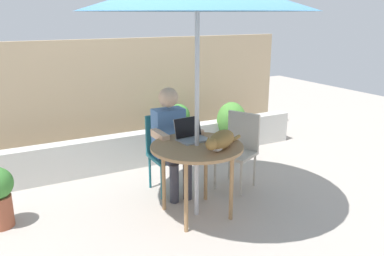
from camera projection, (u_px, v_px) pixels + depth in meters
ground_plane at (197, 214)px, 4.08m from camera, size 14.00×14.00×0.00m
fence_back at (120, 96)px, 5.83m from camera, size 5.48×0.08×1.64m
planter_wall_low at (141, 149)px, 5.34m from camera, size 4.93×0.20×0.46m
patio_table at (197, 152)px, 3.89m from camera, size 0.91×0.91×0.74m
chair_occupied at (166, 147)px, 4.56m from camera, size 0.40×0.40×0.87m
chair_empty at (239, 145)px, 4.64m from camera, size 0.54×0.54×0.87m
person_seated at (171, 136)px, 4.38m from camera, size 0.48×0.48×1.21m
laptop at (190, 133)px, 4.04m from camera, size 0.32×0.28×0.21m
cat at (221, 141)px, 3.74m from camera, size 0.58×0.39×0.17m
potted_plant_near_fence at (231, 127)px, 5.80m from camera, size 0.43×0.43×0.76m
potted_plant_by_chair at (178, 125)px, 6.01m from camera, size 0.35×0.35×0.68m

